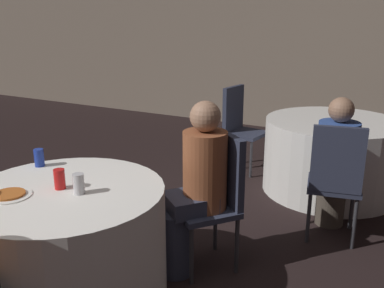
{
  "coord_description": "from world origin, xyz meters",
  "views": [
    {
      "loc": [
        1.77,
        -1.62,
        1.74
      ],
      "look_at": [
        0.39,
        1.0,
        0.84
      ],
      "focal_mm": 40.0,
      "sensor_mm": 36.0,
      "label": 1
    }
  ],
  "objects_px": {
    "chair_far_south": "(335,174)",
    "person_blue_shirt": "(335,166)",
    "table_near": "(70,245)",
    "table_far": "(331,156)",
    "soda_can_blue": "(39,158)",
    "chair_near_northeast": "(218,190)",
    "person_floral_shirt": "(195,190)",
    "soda_can_silver": "(79,184)",
    "pizza_plate_near": "(9,195)",
    "chair_far_west": "(239,121)",
    "soda_can_red": "(60,179)"
  },
  "relations": [
    {
      "from": "person_blue_shirt",
      "to": "table_near",
      "type": "bearing_deg",
      "value": -138.8
    },
    {
      "from": "chair_near_northeast",
      "to": "soda_can_silver",
      "type": "xyz_separation_m",
      "value": [
        -0.53,
        -0.79,
        0.23
      ]
    },
    {
      "from": "chair_far_west",
      "to": "chair_near_northeast",
      "type": "bearing_deg",
      "value": 26.6
    },
    {
      "from": "table_near",
      "to": "soda_can_red",
      "type": "distance_m",
      "value": 0.43
    },
    {
      "from": "chair_far_south",
      "to": "table_near",
      "type": "bearing_deg",
      "value": -142.58
    },
    {
      "from": "chair_far_west",
      "to": "soda_can_red",
      "type": "distance_m",
      "value": 2.74
    },
    {
      "from": "person_blue_shirt",
      "to": "chair_far_south",
      "type": "bearing_deg",
      "value": -90.0
    },
    {
      "from": "chair_far_west",
      "to": "person_floral_shirt",
      "type": "distance_m",
      "value": 2.14
    },
    {
      "from": "chair_far_south",
      "to": "person_blue_shirt",
      "type": "relative_size",
      "value": 0.84
    },
    {
      "from": "chair_far_south",
      "to": "person_blue_shirt",
      "type": "distance_m",
      "value": 0.17
    },
    {
      "from": "table_near",
      "to": "person_blue_shirt",
      "type": "xyz_separation_m",
      "value": [
        1.28,
        1.66,
        0.21
      ]
    },
    {
      "from": "soda_can_blue",
      "to": "soda_can_silver",
      "type": "xyz_separation_m",
      "value": [
        0.57,
        -0.23,
        0.0
      ]
    },
    {
      "from": "chair_far_south",
      "to": "person_blue_shirt",
      "type": "height_order",
      "value": "person_blue_shirt"
    },
    {
      "from": "table_near",
      "to": "chair_far_south",
      "type": "distance_m",
      "value": 2.0
    },
    {
      "from": "chair_far_south",
      "to": "pizza_plate_near",
      "type": "relative_size",
      "value": 3.8
    },
    {
      "from": "table_far",
      "to": "soda_can_silver",
      "type": "distance_m",
      "value": 2.78
    },
    {
      "from": "chair_far_south",
      "to": "person_blue_shirt",
      "type": "xyz_separation_m",
      "value": [
        -0.03,
        0.17,
        0.01
      ]
    },
    {
      "from": "person_floral_shirt",
      "to": "soda_can_silver",
      "type": "distance_m",
      "value": 0.8
    },
    {
      "from": "person_floral_shirt",
      "to": "pizza_plate_near",
      "type": "xyz_separation_m",
      "value": [
        -0.75,
        -0.87,
        0.15
      ]
    },
    {
      "from": "person_blue_shirt",
      "to": "soda_can_silver",
      "type": "bearing_deg",
      "value": -136.18
    },
    {
      "from": "table_far",
      "to": "soda_can_blue",
      "type": "distance_m",
      "value": 2.83
    },
    {
      "from": "chair_near_northeast",
      "to": "person_floral_shirt",
      "type": "height_order",
      "value": "person_floral_shirt"
    },
    {
      "from": "chair_far_west",
      "to": "soda_can_red",
      "type": "bearing_deg",
      "value": 7.62
    },
    {
      "from": "person_blue_shirt",
      "to": "pizza_plate_near",
      "type": "distance_m",
      "value": 2.41
    },
    {
      "from": "chair_far_west",
      "to": "soda_can_blue",
      "type": "relative_size",
      "value": 7.91
    },
    {
      "from": "table_near",
      "to": "chair_near_northeast",
      "type": "height_order",
      "value": "chair_near_northeast"
    },
    {
      "from": "table_far",
      "to": "chair_near_northeast",
      "type": "relative_size",
      "value": 1.39
    },
    {
      "from": "person_blue_shirt",
      "to": "chair_far_west",
      "type": "bearing_deg",
      "value": 128.42
    },
    {
      "from": "soda_can_blue",
      "to": "soda_can_red",
      "type": "relative_size",
      "value": 1.0
    },
    {
      "from": "person_blue_shirt",
      "to": "person_floral_shirt",
      "type": "bearing_deg",
      "value": -137.65
    },
    {
      "from": "chair_near_northeast",
      "to": "soda_can_red",
      "type": "relative_size",
      "value": 7.91
    },
    {
      "from": "table_far",
      "to": "soda_can_blue",
      "type": "bearing_deg",
      "value": -123.77
    },
    {
      "from": "chair_far_west",
      "to": "person_blue_shirt",
      "type": "xyz_separation_m",
      "value": [
        1.25,
        -1.07,
        0.01
      ]
    },
    {
      "from": "table_far",
      "to": "soda_can_blue",
      "type": "height_order",
      "value": "soda_can_blue"
    },
    {
      "from": "chair_near_northeast",
      "to": "soda_can_red",
      "type": "distance_m",
      "value": 1.06
    },
    {
      "from": "pizza_plate_near",
      "to": "soda_can_red",
      "type": "relative_size",
      "value": 2.08
    },
    {
      "from": "chair_far_south",
      "to": "chair_far_west",
      "type": "xyz_separation_m",
      "value": [
        -1.29,
        1.24,
        0.0
      ]
    },
    {
      "from": "pizza_plate_near",
      "to": "chair_far_south",
      "type": "bearing_deg",
      "value": 48.09
    },
    {
      "from": "soda_can_silver",
      "to": "pizza_plate_near",
      "type": "bearing_deg",
      "value": -146.99
    },
    {
      "from": "chair_near_northeast",
      "to": "person_floral_shirt",
      "type": "relative_size",
      "value": 0.8
    },
    {
      "from": "table_far",
      "to": "chair_far_west",
      "type": "height_order",
      "value": "chair_far_west"
    },
    {
      "from": "person_floral_shirt",
      "to": "soda_can_blue",
      "type": "relative_size",
      "value": 9.91
    },
    {
      "from": "pizza_plate_near",
      "to": "soda_can_silver",
      "type": "xyz_separation_m",
      "value": [
        0.33,
        0.22,
        0.05
      ]
    },
    {
      "from": "table_near",
      "to": "chair_near_northeast",
      "type": "relative_size",
      "value": 1.24
    },
    {
      "from": "table_near",
      "to": "soda_can_silver",
      "type": "relative_size",
      "value": 9.83
    },
    {
      "from": "chair_far_south",
      "to": "soda_can_silver",
      "type": "relative_size",
      "value": 7.91
    },
    {
      "from": "chair_near_northeast",
      "to": "chair_far_west",
      "type": "relative_size",
      "value": 1.0
    },
    {
      "from": "person_floral_shirt",
      "to": "pizza_plate_near",
      "type": "bearing_deg",
      "value": 88.53
    },
    {
      "from": "table_far",
      "to": "chair_far_west",
      "type": "relative_size",
      "value": 1.39
    },
    {
      "from": "person_floral_shirt",
      "to": "pizza_plate_near",
      "type": "height_order",
      "value": "person_floral_shirt"
    }
  ]
}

